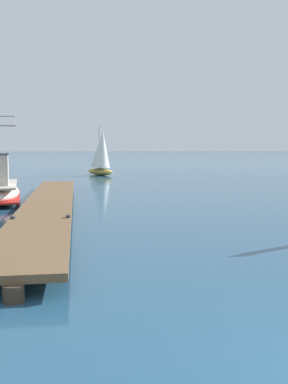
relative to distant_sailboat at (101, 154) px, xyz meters
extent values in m
cube|color=brown|center=(-3.46, -22.54, -1.48)|extent=(2.00, 20.65, 0.16)
cylinder|color=#3D3023|center=(-3.56, -32.85, -1.70)|extent=(0.36, 0.36, 0.29)
cylinder|color=#3D3023|center=(-3.51, -27.69, -1.70)|extent=(0.36, 0.36, 0.29)
cylinder|color=#3D3023|center=(-3.46, -22.54, -1.70)|extent=(0.36, 0.36, 0.29)
cylinder|color=#3D3023|center=(-3.41, -17.38, -1.70)|extent=(0.36, 0.36, 0.29)
cylinder|color=#3D3023|center=(-3.36, -12.22, -1.70)|extent=(0.36, 0.36, 0.29)
cube|color=#333338|center=(-4.30, -26.65, -1.36)|extent=(0.12, 0.20, 0.08)
cube|color=#333338|center=(-2.70, -26.67, -1.36)|extent=(0.12, 0.20, 0.08)
ellipsoid|color=gold|center=(-0.10, 0.17, -1.55)|extent=(2.65, 3.43, 0.60)
cylinder|color=#B2ADA3|center=(-0.15, 0.26, 0.58)|extent=(0.08, 0.08, 3.64)
cone|color=silver|center=(0.03, -0.04, 0.39)|extent=(2.56, 2.45, 3.25)
camera|label=1|loc=(-2.58, -40.67, 0.75)|focal=43.88mm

